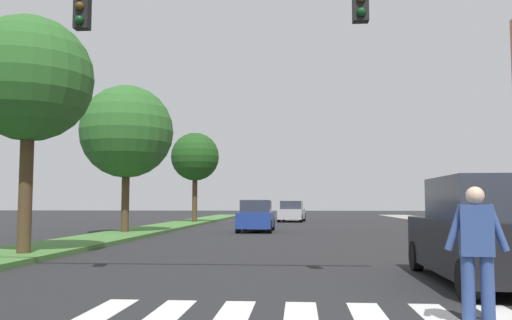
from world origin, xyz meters
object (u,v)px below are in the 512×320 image
Objects in this scene: traffic_light_gantry at (81,46)px; sedan_distant at (292,212)px; tree_distant at (195,157)px; suv_crossing at (485,233)px; sedan_midblock at (256,217)px; tree_far at (127,132)px; pedestrian_performer at (477,249)px; tree_mid at (29,80)px.

traffic_light_gantry reaches higher than sedan_distant.
tree_distant reaches higher than traffic_light_gantry.
sedan_midblock is (-5.63, 17.59, -0.17)m from suv_crossing.
traffic_light_gantry is 2.23× the size of sedan_midblock.
tree_far is 0.73× the size of traffic_light_gantry.
suv_crossing is at bearing -82.94° from sedan_distant.
suv_crossing is at bearing 6.50° from traffic_light_gantry.
traffic_light_gantry is at bearing 156.43° from pedestrian_performer.
tree_far is 13.29m from tree_distant.
tree_distant is at bearing 111.49° from suv_crossing.
tree_far is at bearing 129.03° from suv_crossing.
tree_mid is 3.83× the size of pedestrian_performer.
pedestrian_performer reaches higher than sedan_midblock.
tree_distant is at bearing 117.71° from sedan_midblock.
tree_distant is (0.67, 13.27, -0.07)m from tree_far.
sedan_midblock is at bearing 101.63° from pedestrian_performer.
pedestrian_performer is (9.50, -7.22, -3.93)m from tree_mid.
tree_distant is at bearing 96.80° from traffic_light_gantry.
tree_distant reaches higher than pedestrian_performer.
tree_far reaches higher than sedan_midblock.
tree_distant reaches higher than sedan_midblock.
suv_crossing is (10.80, -27.43, -3.81)m from tree_distant.
suv_crossing is at bearing -68.51° from tree_distant.
pedestrian_performer is at bearing -60.05° from tree_far.
traffic_light_gantry reaches higher than sedan_midblock.
tree_far is at bearing 119.95° from pedestrian_performer.
traffic_light_gantry is (3.37, -28.27, -0.36)m from tree_distant.
tree_distant is 1.49× the size of sedan_distant.
tree_distant is 0.67× the size of traffic_light_gantry.
pedestrian_performer is 35.75m from sedan_distant.
sedan_midblock is at bearing 84.44° from traffic_light_gantry.
tree_mid is 1.52× the size of sedan_distant.
tree_distant is 29.72m from suv_crossing.
tree_far is at bearing -149.47° from sedan_midblock.
sedan_midblock is (5.16, 13.90, -4.11)m from tree_mid.
traffic_light_gantry is 2.21× the size of sedan_distant.
tree_mid is 10.48m from tree_far.
pedestrian_performer is at bearing -85.68° from sedan_distant.
sedan_distant is at bearing 76.52° from tree_mid.
traffic_light_gantry reaches higher than pedestrian_performer.
pedestrian_performer is at bearing -110.06° from suv_crossing.
pedestrian_performer is 3.75m from suv_crossing.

